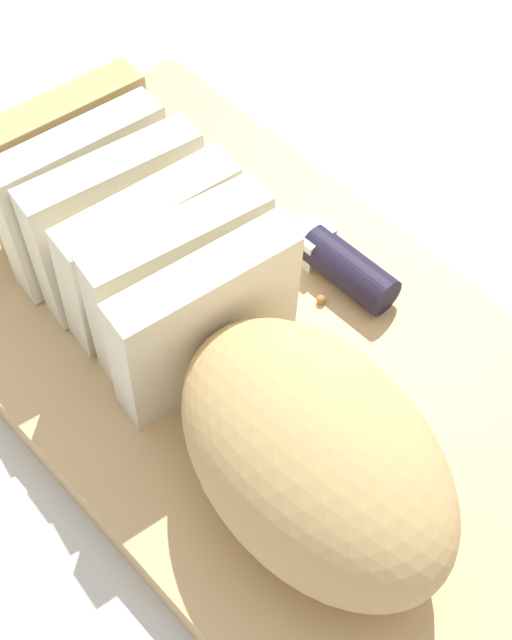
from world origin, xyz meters
TOP-DOWN VIEW (x-y plane):
  - ground_plane at (0.00, 0.00)m, footprint 3.00×3.00m
  - cutting_board at (0.00, 0.00)m, footprint 0.46×0.26m
  - bread_loaf at (-0.01, 0.03)m, footprint 0.34×0.14m
  - bread_knife at (0.04, -0.07)m, footprint 0.28×0.03m
  - crumb_near_knife at (-0.02, -0.03)m, footprint 0.01×0.01m
  - crumb_near_loaf at (0.03, -0.00)m, footprint 0.00×0.00m
  - crumb_stray_left at (0.00, -0.05)m, footprint 0.01×0.01m

SIDE VIEW (x-z plane):
  - ground_plane at x=0.00m, z-range 0.00..0.00m
  - cutting_board at x=0.00m, z-range 0.00..0.02m
  - crumb_near_loaf at x=0.03m, z-range 0.02..0.03m
  - crumb_stray_left at x=0.00m, z-range 0.02..0.03m
  - crumb_near_knife at x=-0.02m, z-range 0.02..0.03m
  - bread_knife at x=0.04m, z-range 0.02..0.05m
  - bread_loaf at x=-0.01m, z-range 0.02..0.12m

